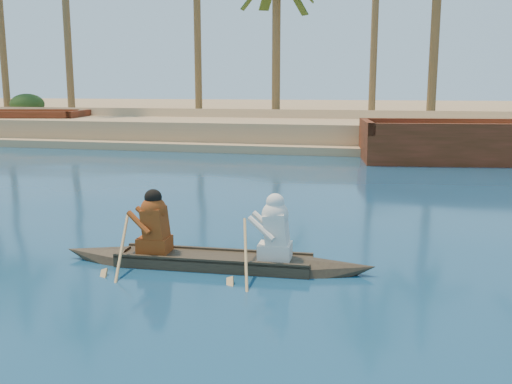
% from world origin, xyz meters
% --- Properties ---
extents(sandy_embankment, '(150.00, 51.00, 1.50)m').
position_xyz_m(sandy_embankment, '(0.00, 46.89, 0.53)').
color(sandy_embankment, tan).
rests_on(sandy_embankment, ground).
extents(palm_grove, '(110.00, 14.00, 16.00)m').
position_xyz_m(palm_grove, '(0.00, 35.00, 8.00)').
color(palm_grove, '#374F1C').
rests_on(palm_grove, ground).
extents(shrub_cluster, '(100.00, 6.00, 2.40)m').
position_xyz_m(shrub_cluster, '(0.00, 31.50, 1.20)').
color(shrub_cluster, '#253B15').
rests_on(shrub_cluster, ground).
extents(canoe, '(5.43, 0.97, 1.49)m').
position_xyz_m(canoe, '(-0.04, 5.98, 0.29)').
color(canoe, '#3C3221').
rests_on(canoe, ground).
extents(barge_mid, '(11.97, 5.49, 1.92)m').
position_xyz_m(barge_mid, '(7.28, 22.00, 0.67)').
color(barge_mid, maroon).
rests_on(barge_mid, ground).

